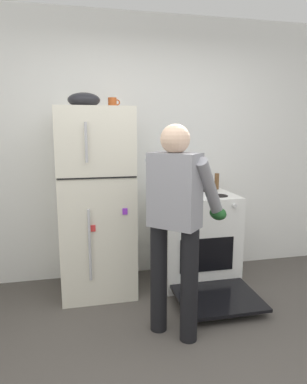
{
  "coord_description": "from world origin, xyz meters",
  "views": [
    {
      "loc": [
        -0.72,
        -1.68,
        1.57
      ],
      "look_at": [
        -0.04,
        1.32,
        1.0
      ],
      "focal_mm": 32.31,
      "sensor_mm": 36.0,
      "label": 1
    }
  ],
  "objects_px": {
    "refrigerator": "(96,202)",
    "stove_range": "(196,239)",
    "coffee_mug": "(113,103)",
    "mixing_bowl": "(84,100)",
    "pepper_mill": "(217,181)",
    "red_pot": "(183,189)",
    "person_cook": "(176,214)"
  },
  "relations": [
    {
      "from": "refrigerator",
      "to": "red_pot",
      "type": "bearing_deg",
      "value": -3.36
    },
    {
      "from": "mixing_bowl",
      "to": "red_pot",
      "type": "bearing_deg",
      "value": -3.09
    },
    {
      "from": "red_pot",
      "to": "pepper_mill",
      "type": "relative_size",
      "value": 2.03
    },
    {
      "from": "red_pot",
      "to": "coffee_mug",
      "type": "relative_size",
      "value": 3.1
    },
    {
      "from": "coffee_mug",
      "to": "mixing_bowl",
      "type": "distance_m",
      "value": 0.27
    },
    {
      "from": "refrigerator",
      "to": "pepper_mill",
      "type": "height_order",
      "value": "refrigerator"
    },
    {
      "from": "person_cook",
      "to": "coffee_mug",
      "type": "bearing_deg",
      "value": 110.47
    },
    {
      "from": "person_cook",
      "to": "pepper_mill",
      "type": "distance_m",
      "value": 1.34
    },
    {
      "from": "mixing_bowl",
      "to": "stove_range",
      "type": "bearing_deg",
      "value": -0.95
    },
    {
      "from": "stove_range",
      "to": "person_cook",
      "type": "height_order",
      "value": "person_cook"
    },
    {
      "from": "person_cook",
      "to": "mixing_bowl",
      "type": "distance_m",
      "value": 1.38
    },
    {
      "from": "pepper_mill",
      "to": "coffee_mug",
      "type": "bearing_deg",
      "value": -172.4
    },
    {
      "from": "stove_range",
      "to": "person_cook",
      "type": "xyz_separation_m",
      "value": [
        -0.47,
        -0.87,
        0.5
      ]
    },
    {
      "from": "pepper_mill",
      "to": "mixing_bowl",
      "type": "height_order",
      "value": "mixing_bowl"
    },
    {
      "from": "coffee_mug",
      "to": "pepper_mill",
      "type": "bearing_deg",
      "value": 7.6
    },
    {
      "from": "refrigerator",
      "to": "red_pot",
      "type": "relative_size",
      "value": 5.06
    },
    {
      "from": "refrigerator",
      "to": "coffee_mug",
      "type": "bearing_deg",
      "value": 15.4
    },
    {
      "from": "person_cook",
      "to": "coffee_mug",
      "type": "distance_m",
      "value": 1.31
    },
    {
      "from": "refrigerator",
      "to": "mixing_bowl",
      "type": "xyz_separation_m",
      "value": [
        -0.08,
        0.0,
        0.94
      ]
    },
    {
      "from": "stove_range",
      "to": "pepper_mill",
      "type": "height_order",
      "value": "pepper_mill"
    },
    {
      "from": "stove_range",
      "to": "coffee_mug",
      "type": "relative_size",
      "value": 10.93
    },
    {
      "from": "stove_range",
      "to": "person_cook",
      "type": "distance_m",
      "value": 1.11
    },
    {
      "from": "person_cook",
      "to": "pepper_mill",
      "type": "xyz_separation_m",
      "value": [
        0.77,
        1.09,
        0.05
      ]
    },
    {
      "from": "pepper_mill",
      "to": "mixing_bowl",
      "type": "distance_m",
      "value": 1.62
    },
    {
      "from": "refrigerator",
      "to": "mixing_bowl",
      "type": "bearing_deg",
      "value": 179.79
    },
    {
      "from": "person_cook",
      "to": "red_pot",
      "type": "xyz_separation_m",
      "value": [
        0.31,
        0.84,
        0.03
      ]
    },
    {
      "from": "refrigerator",
      "to": "stove_range",
      "type": "height_order",
      "value": "refrigerator"
    },
    {
      "from": "coffee_mug",
      "to": "mixing_bowl",
      "type": "relative_size",
      "value": 0.39
    },
    {
      "from": "refrigerator",
      "to": "red_pot",
      "type": "xyz_separation_m",
      "value": [
        0.85,
        -0.05,
        0.1
      ]
    },
    {
      "from": "refrigerator",
      "to": "stove_range",
      "type": "relative_size",
      "value": 1.43
    },
    {
      "from": "refrigerator",
      "to": "stove_range",
      "type": "bearing_deg",
      "value": -1.01
    },
    {
      "from": "stove_range",
      "to": "red_pot",
      "type": "relative_size",
      "value": 3.53
    }
  ]
}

